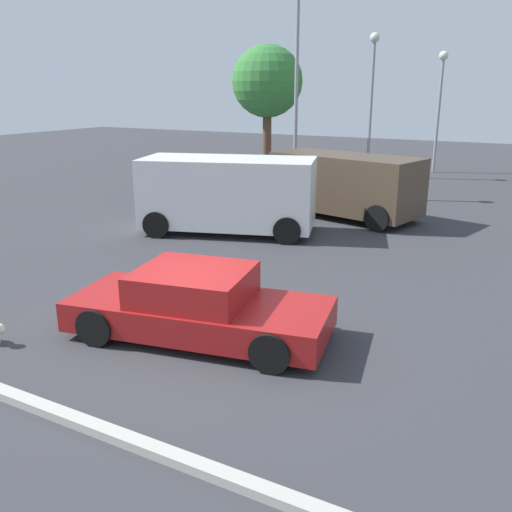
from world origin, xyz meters
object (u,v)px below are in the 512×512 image
Objects in this scene: van_white at (229,193)px; light_post_near at (297,61)px; light_post_mid at (441,90)px; sedan_foreground at (198,306)px; suv_dark at (345,184)px; light_post_far at (372,81)px.

van_white is 0.70× the size of light_post_near.
light_post_mid is (2.78, 15.41, 2.82)m from van_white.
light_post_mid is at bearing 80.44° from sedan_foreground.
suv_dark is 5.45m from light_post_near.
light_post_far reaches higher than van_white.
light_post_far is (-1.95, 8.65, 3.28)m from suv_dark.
light_post_near is 1.17× the size of light_post_far.
light_post_near is at bearing 96.67° from sedan_foreground.
light_post_near is 1.31× the size of light_post_mid.
light_post_near reaches higher than suv_dark.
light_post_near reaches higher than light_post_far.
light_post_mid is 4.07m from light_post_far.
light_post_far is at bearing 70.45° from van_white.
light_post_far reaches higher than suv_dark.
van_white is at bearing -100.24° from light_post_mid.
sedan_foreground is at bearing -80.93° from van_white.
suv_dark is at bearing -77.29° from light_post_far.
light_post_mid is at bearing 101.42° from suv_dark.
light_post_near is 6.33m from light_post_far.
light_post_far is at bearing 88.15° from sedan_foreground.
light_post_near is 10.10m from light_post_mid.
light_post_near is (-2.91, 2.42, 3.91)m from suv_dark.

